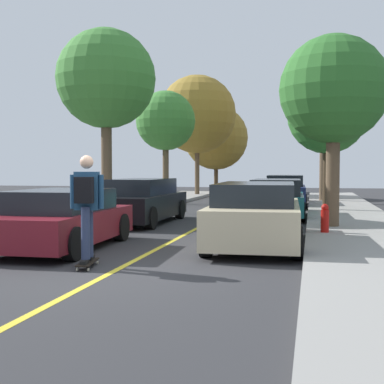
# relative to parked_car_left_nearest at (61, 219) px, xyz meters

# --- Properties ---
(ground) EXTENTS (80.00, 80.00, 0.00)m
(ground) POSITION_rel_parked_car_left_nearest_xyz_m (2.00, -2.16, -0.62)
(ground) COLOR #2D2D30
(center_line) EXTENTS (0.12, 39.20, 0.01)m
(center_line) POSITION_rel_parked_car_left_nearest_xyz_m (2.00, 1.84, -0.62)
(center_line) COLOR gold
(center_line) RESTS_ON ground
(parked_car_left_nearest) EXTENTS (2.04, 4.24, 1.25)m
(parked_car_left_nearest) POSITION_rel_parked_car_left_nearest_xyz_m (0.00, 0.00, 0.00)
(parked_car_left_nearest) COLOR maroon
(parked_car_left_nearest) RESTS_ON ground
(parked_car_left_near) EXTENTS (1.83, 4.68, 1.38)m
(parked_car_left_near) POSITION_rel_parked_car_left_nearest_xyz_m (-0.00, 5.45, 0.06)
(parked_car_left_near) COLOR black
(parked_car_left_near) RESTS_ON ground
(parked_car_right_nearest) EXTENTS (2.07, 4.77, 1.39)m
(parked_car_right_nearest) POSITION_rel_parked_car_left_nearest_xyz_m (3.99, 1.31, 0.08)
(parked_car_right_nearest) COLOR #BCAD89
(parked_car_right_nearest) RESTS_ON ground
(parked_car_right_near) EXTENTS (2.00, 4.38, 1.34)m
(parked_car_right_near) POSITION_rel_parked_car_left_nearest_xyz_m (4.00, 8.11, 0.05)
(parked_car_right_near) COLOR #196066
(parked_car_right_near) RESTS_ON ground
(parked_car_right_far) EXTENTS (1.97, 4.74, 1.41)m
(parked_car_right_far) POSITION_rel_parked_car_left_nearest_xyz_m (3.99, 14.08, 0.06)
(parked_car_right_far) COLOR navy
(parked_car_right_far) RESTS_ON ground
(street_tree_left_nearest) EXTENTS (3.40, 3.40, 6.34)m
(street_tree_left_nearest) POSITION_rel_parked_car_left_nearest_xyz_m (-1.73, 6.84, 4.12)
(street_tree_left_nearest) COLOR brown
(street_tree_left_nearest) RESTS_ON sidewalk_left
(street_tree_left_near) EXTENTS (2.87, 2.87, 5.31)m
(street_tree_left_near) POSITION_rel_parked_car_left_nearest_xyz_m (-1.73, 14.35, 3.37)
(street_tree_left_near) COLOR brown
(street_tree_left_near) RESTS_ON sidewalk_left
(street_tree_left_far) EXTENTS (4.79, 4.79, 7.29)m
(street_tree_left_far) POSITION_rel_parked_car_left_nearest_xyz_m (-1.73, 21.51, 4.41)
(street_tree_left_far) COLOR brown
(street_tree_left_far) RESTS_ON sidewalk_left
(street_tree_left_farthest) EXTENTS (4.69, 4.69, 6.18)m
(street_tree_left_farthest) POSITION_rel_parked_car_left_nearest_xyz_m (-1.73, 28.09, 3.35)
(street_tree_left_farthest) COLOR #4C3823
(street_tree_left_farthest) RESTS_ON sidewalk_left
(street_tree_right_nearest) EXTENTS (2.92, 2.92, 5.16)m
(street_tree_right_nearest) POSITION_rel_parked_car_left_nearest_xyz_m (5.72, 4.55, 3.18)
(street_tree_right_nearest) COLOR brown
(street_tree_right_nearest) RESTS_ON sidewalk_right
(street_tree_right_near) EXTENTS (3.04, 3.04, 5.18)m
(street_tree_right_near) POSITION_rel_parked_car_left_nearest_xyz_m (5.72, 10.61, 3.15)
(street_tree_right_near) COLOR #3D2D1E
(street_tree_right_near) RESTS_ON sidewalk_right
(street_tree_right_far) EXTENTS (4.19, 4.19, 7.44)m
(street_tree_right_far) POSITION_rel_parked_car_left_nearest_xyz_m (5.72, 16.62, 4.83)
(street_tree_right_far) COLOR brown
(street_tree_right_far) RESTS_ON sidewalk_right
(fire_hydrant) EXTENTS (0.20, 0.20, 0.70)m
(fire_hydrant) POSITION_rel_parked_car_left_nearest_xyz_m (5.49, 3.04, -0.14)
(fire_hydrant) COLOR #B2140F
(fire_hydrant) RESTS_ON sidewalk_right
(skateboard) EXTENTS (0.37, 0.87, 0.10)m
(skateboard) POSITION_rel_parked_car_left_nearest_xyz_m (1.43, -1.86, -0.54)
(skateboard) COLOR black
(skateboard) RESTS_ON ground
(skateboarder) EXTENTS (0.59, 0.71, 1.82)m
(skateboarder) POSITION_rel_parked_car_left_nearest_xyz_m (1.43, -1.89, 0.52)
(skateboarder) COLOR black
(skateboarder) RESTS_ON skateboard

